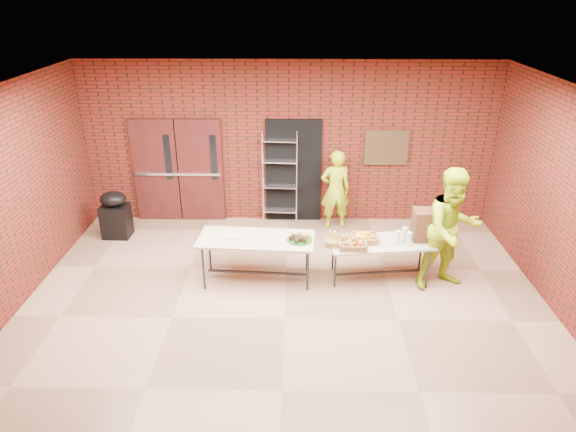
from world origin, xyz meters
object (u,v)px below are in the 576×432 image
(volunteer_man, at_px, (452,230))
(table_left, at_px, (256,242))
(table_right, at_px, (380,245))
(volunteer_woman, at_px, (335,190))
(covered_grill, at_px, (115,214))
(coffee_dispenser, at_px, (425,225))
(wire_rack, at_px, (280,179))

(volunteer_man, bearing_deg, table_left, 161.19)
(table_right, bearing_deg, volunteer_man, -16.89)
(table_left, bearing_deg, volunteer_woman, 58.98)
(table_left, distance_m, table_right, 2.00)
(table_left, relative_size, covered_grill, 2.07)
(covered_grill, distance_m, volunteer_woman, 4.24)
(coffee_dispenser, bearing_deg, wire_rack, 139.46)
(coffee_dispenser, xyz_separation_m, volunteer_woman, (-1.31, 1.83, -0.13))
(table_left, distance_m, coffee_dispenser, 2.72)
(table_left, distance_m, volunteer_man, 3.06)
(wire_rack, xyz_separation_m, coffee_dispenser, (2.40, -2.05, -0.01))
(coffee_dispenser, relative_size, covered_grill, 0.55)
(volunteer_woman, bearing_deg, volunteer_man, 121.58)
(wire_rack, height_order, table_right, wire_rack)
(table_left, height_order, table_right, table_left)
(wire_rack, bearing_deg, volunteer_woman, -8.27)
(table_left, relative_size, coffee_dispenser, 3.75)
(covered_grill, distance_m, volunteer_man, 6.10)
(coffee_dispenser, bearing_deg, table_left, -176.31)
(volunteer_woman, xyz_separation_m, volunteer_man, (1.65, -2.13, 0.19))
(volunteer_man, bearing_deg, covered_grill, 147.68)
(wire_rack, height_order, table_left, wire_rack)
(wire_rack, xyz_separation_m, table_right, (1.69, -2.16, -0.32))
(wire_rack, relative_size, table_right, 1.09)
(table_right, bearing_deg, table_left, 174.84)
(table_left, bearing_deg, volunteer_man, 1.52)
(wire_rack, distance_m, table_right, 2.76)
(table_right, xyz_separation_m, volunteer_man, (1.05, -0.18, 0.37))
(wire_rack, distance_m, volunteer_woman, 1.12)
(volunteer_man, bearing_deg, table_right, 153.52)
(table_left, xyz_separation_m, coffee_dispenser, (2.70, 0.17, 0.24))
(table_left, xyz_separation_m, volunteer_woman, (1.40, 2.00, 0.10))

